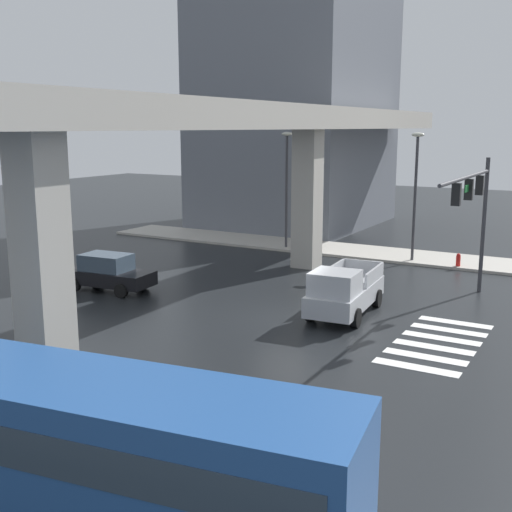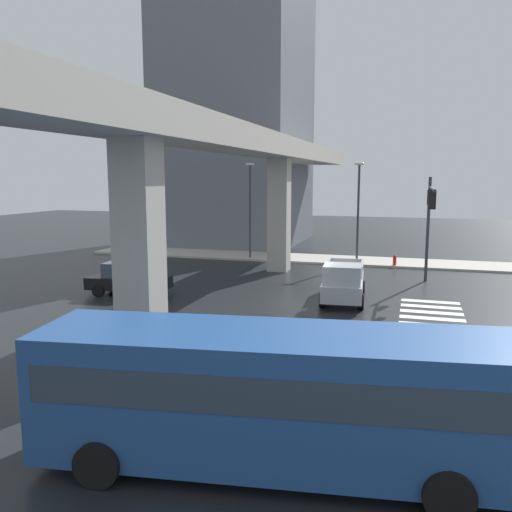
{
  "view_description": "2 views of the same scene",
  "coord_description": "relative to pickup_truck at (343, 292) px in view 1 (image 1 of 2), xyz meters",
  "views": [
    {
      "loc": [
        -22.08,
        -11.15,
        7.54
      ],
      "look_at": [
        -0.62,
        1.08,
        2.55
      ],
      "focal_mm": 44.98,
      "sensor_mm": 36.0,
      "label": 1
    },
    {
      "loc": [
        -24.17,
        -5.06,
        6.18
      ],
      "look_at": [
        -1.02,
        1.98,
        2.52
      ],
      "focal_mm": 36.59,
      "sensor_mm": 36.0,
      "label": 2
    }
  ],
  "objects": [
    {
      "name": "ground_plane",
      "position": [
        -1.45,
        1.81,
        -0.99
      ],
      "size": [
        120.0,
        120.0,
        0.0
      ],
      "primitive_type": "plane",
      "color": "black"
    },
    {
      "name": "crosswalk_stripes",
      "position": [
        -1.45,
        -4.2,
        -0.98
      ],
      "size": [
        6.05,
        2.8,
        0.01
      ],
      "color": "silver",
      "rests_on": "ground"
    },
    {
      "name": "elevated_overpass",
      "position": [
        -1.45,
        5.29,
        6.51
      ],
      "size": [
        58.25,
        2.58,
        8.62
      ],
      "color": "#ADA89E",
      "rests_on": "ground"
    },
    {
      "name": "sidewalk_east",
      "position": [
        12.9,
        3.81,
        -0.91
      ],
      "size": [
        4.0,
        36.0,
        0.15
      ],
      "primitive_type": "cube",
      "color": "#ADA89E",
      "rests_on": "ground"
    },
    {
      "name": "pickup_truck",
      "position": [
        0.0,
        0.0,
        0.0
      ],
      "size": [
        5.23,
        2.39,
        2.08
      ],
      "color": "#A8AAAF",
      "rests_on": "ground"
    },
    {
      "name": "city_bus",
      "position": [
        -15.49,
        -0.92,
        0.73
      ],
      "size": [
        4.0,
        11.04,
        2.99
      ],
      "color": "#234C8C",
      "rests_on": "ground"
    },
    {
      "name": "sedan_black",
      "position": [
        -1.57,
        11.17,
        -0.14
      ],
      "size": [
        2.25,
        4.44,
        1.72
      ],
      "color": "black",
      "rests_on": "ground"
    },
    {
      "name": "traffic_signal_mast",
      "position": [
        4.11,
        -4.05,
        3.57
      ],
      "size": [
        8.69,
        0.32,
        6.2
      ],
      "color": "#38383D",
      "rests_on": "ground"
    },
    {
      "name": "street_lamp_near_corner",
      "position": [
        11.7,
        0.57,
        3.57
      ],
      "size": [
        0.44,
        0.7,
        7.24
      ],
      "color": "#38383D",
      "rests_on": "ground"
    },
    {
      "name": "street_lamp_mid_block",
      "position": [
        11.7,
        8.57,
        3.57
      ],
      "size": [
        0.44,
        0.7,
        7.24
      ],
      "color": "#38383D",
      "rests_on": "ground"
    },
    {
      "name": "fire_hydrant",
      "position": [
        11.3,
        -2.07,
        -0.56
      ],
      "size": [
        0.24,
        0.24,
        0.85
      ],
      "color": "red",
      "rests_on": "ground"
    }
  ]
}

